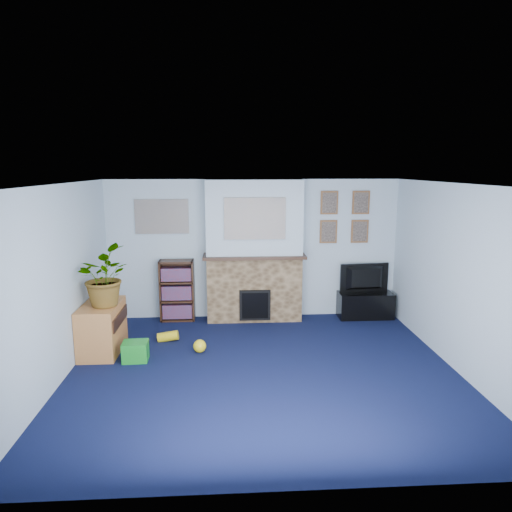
{
  "coord_description": "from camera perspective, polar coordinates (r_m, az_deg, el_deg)",
  "views": [
    {
      "loc": [
        -0.42,
        -5.51,
        2.6
      ],
      "look_at": [
        -0.03,
        1.0,
        1.32
      ],
      "focal_mm": 32.0,
      "sensor_mm": 36.0,
      "label": 1
    }
  ],
  "objects": [
    {
      "name": "portrait_bl",
      "position": [
        8.01,
        9.04,
        3.03
      ],
      "size": [
        0.3,
        0.03,
        0.4
      ],
      "primitive_type": "cube",
      "color": "brown",
      "rests_on": "wall_back"
    },
    {
      "name": "floor",
      "position": [
        6.11,
        0.89,
        -14.13
      ],
      "size": [
        5.0,
        4.5,
        0.01
      ],
      "primitive_type": "cube",
      "color": "#0E1335",
      "rests_on": "ground"
    },
    {
      "name": "toy_block",
      "position": [
        6.98,
        -19.13,
        -10.49
      ],
      "size": [
        0.21,
        0.21,
        0.21
      ],
      "primitive_type": "cube",
      "rotation": [
        0.0,
        0.0,
        0.29
      ],
      "color": "#198C26",
      "rests_on": "ground"
    },
    {
      "name": "portrait_tl",
      "position": [
        7.95,
        9.15,
        6.6
      ],
      "size": [
        0.3,
        0.03,
        0.4
      ],
      "primitive_type": "cube",
      "color": "brown",
      "rests_on": "wall_back"
    },
    {
      "name": "chimney_breast",
      "position": [
        7.7,
        -0.23,
        0.47
      ],
      "size": [
        1.72,
        0.5,
        2.4
      ],
      "color": "brown",
      "rests_on": "ground"
    },
    {
      "name": "wall_left",
      "position": [
        6.05,
        -23.43,
        -3.25
      ],
      "size": [
        0.04,
        4.5,
        2.4
      ],
      "primitive_type": "cube",
      "color": "#AFC3D3",
      "rests_on": "ground"
    },
    {
      "name": "potted_plant",
      "position": [
        6.64,
        -18.78,
        -2.43
      ],
      "size": [
        0.9,
        0.95,
        0.83
      ],
      "primitive_type": "imported",
      "rotation": [
        0.0,
        0.0,
        2.01
      ],
      "color": "#26661E",
      "rests_on": "sideboard"
    },
    {
      "name": "television",
      "position": [
        8.15,
        13.6,
        -2.76
      ],
      "size": [
        0.88,
        0.2,
        0.5
      ],
      "primitive_type": "imported",
      "rotation": [
        0.0,
        0.0,
        3.24
      ],
      "color": "black",
      "rests_on": "tv_stand"
    },
    {
      "name": "toy_tube",
      "position": [
        7.16,
        -10.93,
        -9.84
      ],
      "size": [
        0.33,
        0.14,
        0.19
      ],
      "primitive_type": "cylinder",
      "rotation": [
        0.0,
        1.43,
        0.0
      ],
      "color": "yellow",
      "rests_on": "ground"
    },
    {
      "name": "ceiling",
      "position": [
        5.53,
        0.97,
        8.99
      ],
      "size": [
        5.0,
        4.5,
        0.01
      ],
      "primitive_type": "cube",
      "color": "white",
      "rests_on": "wall_back"
    },
    {
      "name": "sideboard",
      "position": [
        6.91,
        -18.68,
        -8.54
      ],
      "size": [
        0.5,
        0.9,
        0.7
      ],
      "primitive_type": "cube",
      "color": "#BC763C",
      "rests_on": "ground"
    },
    {
      "name": "green_crate",
      "position": [
        6.55,
        -14.84,
        -11.39
      ],
      "size": [
        0.34,
        0.28,
        0.27
      ],
      "primitive_type": "cube",
      "rotation": [
        0.0,
        0.0,
        0.04
      ],
      "color": "#198C26",
      "rests_on": "ground"
    },
    {
      "name": "mantel_clock",
      "position": [
        7.65,
        -0.42,
        0.67
      ],
      "size": [
        0.11,
        0.06,
        0.15
      ],
      "primitive_type": "cube",
      "color": "gold",
      "rests_on": "chimney_breast"
    },
    {
      "name": "portrait_br",
      "position": [
        8.14,
        12.82,
        3.02
      ],
      "size": [
        0.3,
        0.03,
        0.4
      ],
      "primitive_type": "cube",
      "color": "brown",
      "rests_on": "wall_back"
    },
    {
      "name": "collage_left",
      "position": [
        7.87,
        -11.69,
        4.85
      ],
      "size": [
        0.9,
        0.03,
        0.58
      ],
      "primitive_type": "cube",
      "color": "gray",
      "rests_on": "wall_back"
    },
    {
      "name": "mantel_teddy",
      "position": [
        7.64,
        -4.42,
        0.58
      ],
      "size": [
        0.13,
        0.13,
        0.13
      ],
      "primitive_type": "sphere",
      "color": "gray",
      "rests_on": "chimney_breast"
    },
    {
      "name": "mantel_can",
      "position": [
        7.73,
        5.23,
        0.65
      ],
      "size": [
        0.07,
        0.07,
        0.13
      ],
      "primitive_type": "cylinder",
      "color": "#198C26",
      "rests_on": "chimney_breast"
    },
    {
      "name": "toy_ball",
      "position": [
        6.67,
        -7.05,
        -11.14
      ],
      "size": [
        0.19,
        0.19,
        0.19
      ],
      "primitive_type": "sphere",
      "color": "yellow",
      "rests_on": "ground"
    },
    {
      "name": "wall_front",
      "position": [
        3.57,
        3.74,
        -12.04
      ],
      "size": [
        5.0,
        0.04,
        2.4
      ],
      "primitive_type": "cube",
      "color": "#AFC3D3",
      "rests_on": "ground"
    },
    {
      "name": "collage_main",
      "position": [
        7.4,
        -0.14,
        4.7
      ],
      "size": [
        1.0,
        0.03,
        0.68
      ],
      "primitive_type": "cube",
      "color": "gray",
      "rests_on": "chimney_breast"
    },
    {
      "name": "bookshelf",
      "position": [
        7.95,
        -9.81,
        -4.41
      ],
      "size": [
        0.58,
        0.28,
        1.05
      ],
      "color": "#321D12",
      "rests_on": "ground"
    },
    {
      "name": "wall_right",
      "position": [
        6.39,
        23.9,
        -2.55
      ],
      "size": [
        0.04,
        4.5,
        2.4
      ],
      "primitive_type": "cube",
      "color": "#AFC3D3",
      "rests_on": "ground"
    },
    {
      "name": "portrait_tr",
      "position": [
        8.09,
        12.98,
        6.53
      ],
      "size": [
        0.3,
        0.03,
        0.4
      ],
      "primitive_type": "cube",
      "color": "brown",
      "rests_on": "wall_back"
    },
    {
      "name": "tv_stand",
      "position": [
        8.25,
        13.49,
        -5.97
      ],
      "size": [
        0.94,
        0.4,
        0.45
      ],
      "primitive_type": "cube",
      "color": "black",
      "rests_on": "ground"
    },
    {
      "name": "mantel_candle",
      "position": [
        7.67,
        2.4,
        0.77
      ],
      "size": [
        0.05,
        0.05,
        0.16
      ],
      "primitive_type": "cylinder",
      "color": "#B2BFC6",
      "rests_on": "chimney_breast"
    },
    {
      "name": "wall_back",
      "position": [
        7.9,
        -0.31,
        0.85
      ],
      "size": [
        5.0,
        0.04,
        2.4
      ],
      "primitive_type": "cube",
      "color": "#AFC3D3",
      "rests_on": "ground"
    }
  ]
}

